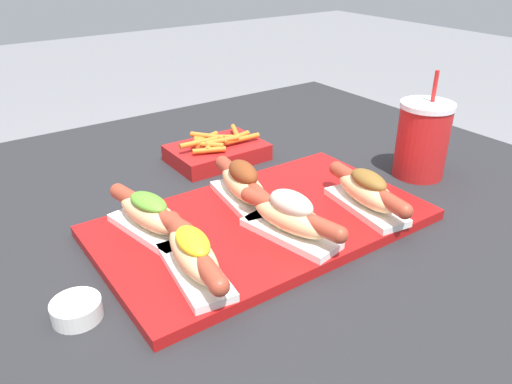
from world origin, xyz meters
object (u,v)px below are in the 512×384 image
hot_dog_1 (291,217)px  hot_dog_0 (193,254)px  sauce_bowl (76,309)px  fries_basket (217,151)px  hot_dog_2 (367,192)px  hot_dog_4 (243,185)px  hot_dog_3 (150,214)px  serving_tray (263,223)px  drink_cup (422,140)px

hot_dog_1 → hot_dog_0: bearing=-179.7°
sauce_bowl → fries_basket: size_ratio=0.32×
hot_dog_2 → hot_dog_4: 0.21m
hot_dog_0 → fries_basket: hot_dog_0 is taller
hot_dog_3 → fries_basket: (0.25, 0.22, -0.03)m
hot_dog_3 → sauce_bowl: 0.19m
serving_tray → sauce_bowl: sauce_bowl is taller
fries_basket → hot_dog_4: bearing=-109.8°
drink_cup → hot_dog_4: bearing=168.5°
hot_dog_2 → hot_dog_4: size_ratio=1.00×
serving_tray → hot_dog_2: (0.16, -0.08, 0.04)m
hot_dog_0 → hot_dog_3: 0.14m
hot_dog_3 → hot_dog_4: bearing=-0.3°
hot_dog_1 → hot_dog_2: (0.16, -0.01, -0.00)m
hot_dog_0 → fries_basket: size_ratio=1.02×
hot_dog_2 → hot_dog_3: size_ratio=1.01×
serving_tray → hot_dog_2: size_ratio=2.66×
sauce_bowl → fries_basket: 0.52m
hot_dog_4 → hot_dog_0: bearing=-141.8°
hot_dog_3 → drink_cup: bearing=-8.0°
serving_tray → fries_basket: size_ratio=2.72×
hot_dog_1 → hot_dog_2: hot_dog_1 is taller
hot_dog_0 → hot_dog_4: bearing=38.2°
hot_dog_0 → drink_cup: 0.55m
hot_dog_1 → fries_basket: 0.37m
hot_dog_0 → hot_dog_4: size_ratio=1.00×
hot_dog_2 → hot_dog_4: bearing=138.0°
hot_dog_1 → drink_cup: size_ratio=0.95×
serving_tray → hot_dog_4: hot_dog_4 is taller
serving_tray → hot_dog_1: 0.08m
serving_tray → hot_dog_2: hot_dog_2 is taller
hot_dog_2 → fries_basket: size_ratio=1.02×
hot_dog_1 → fries_basket: hot_dog_1 is taller
hot_dog_1 → sauce_bowl: hot_dog_1 is taller
hot_dog_0 → hot_dog_3: (-0.00, 0.14, -0.00)m
sauce_bowl → hot_dog_4: bearing=18.2°
fries_basket → serving_tray: bearing=-106.4°
hot_dog_1 → drink_cup: 0.38m
hot_dog_4 → fries_basket: size_ratio=1.02×
hot_dog_0 → drink_cup: size_ratio=0.96×
hot_dog_3 → drink_cup: drink_cup is taller
hot_dog_3 → drink_cup: 0.56m
sauce_bowl → hot_dog_1: bearing=-4.7°
drink_cup → sauce_bowl: bearing=-177.4°
hot_dog_2 → hot_dog_4: hot_dog_4 is taller
sauce_bowl → drink_cup: bearing=2.6°
hot_dog_2 → fries_basket: bearing=101.9°
hot_dog_2 → sauce_bowl: hot_dog_2 is taller
hot_dog_3 → hot_dog_0: bearing=-89.1°
fries_basket → hot_dog_1: bearing=-103.1°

